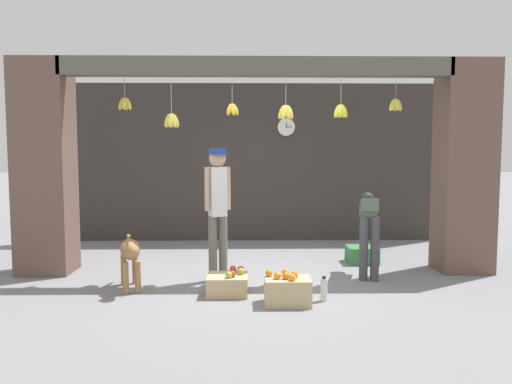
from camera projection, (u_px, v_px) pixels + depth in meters
The scene contains 13 objects.
ground_plane at pixel (257, 276), 6.62m from camera, with size 60.00×60.00×0.00m, color gray.
shop_back_wall at pixel (254, 163), 9.18m from camera, with size 7.03×0.12×2.88m, color #38332D.
shop_pillar_left at pixel (45, 168), 6.74m from camera, with size 0.70×0.60×2.88m, color brown.
shop_pillar_right at pixel (464, 167), 6.84m from camera, with size 0.70×0.60×2.88m, color brown.
storefront_awning at pixel (257, 71), 6.50m from camera, with size 5.13×0.30×0.92m.
dog at pixel (130, 253), 5.97m from camera, with size 0.39×0.83×0.65m.
shopkeeper at pixel (218, 203), 6.34m from camera, with size 0.32×0.31×1.70m.
worker_stooping at pixel (369, 222), 6.58m from camera, with size 0.35×0.83×1.08m.
fruit_crate_oranges at pixel (287, 290), 5.42m from camera, with size 0.50×0.35×0.36m.
fruit_crate_apples at pixel (228, 284), 5.80m from camera, with size 0.47×0.43×0.30m.
produce_box_green at pixel (362, 255), 7.41m from camera, with size 0.44×0.41×0.24m, color #387A42.
water_bottle at pixel (324, 289), 5.54m from camera, with size 0.08×0.08×0.28m.
wall_clock at pixel (286, 127), 9.06m from camera, with size 0.34×0.03×0.34m.
Camera 1 is at (-0.12, -6.49, 1.68)m, focal length 35.00 mm.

